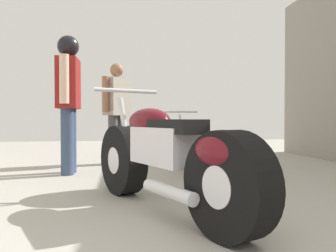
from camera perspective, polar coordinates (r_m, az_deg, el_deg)
The scene contains 5 objects.
ground_plane at distance 3.43m, azimuth -2.84°, elevation -10.92°, with size 15.85×15.85×0.00m, color #A8A399.
motorcycle_maroon_cruiser at distance 2.58m, azimuth -0.30°, elevation -5.37°, with size 1.09×2.03×1.00m.
motorcycle_black_naked at distance 4.92m, azimuth 3.48°, elevation -2.97°, with size 0.54×1.82×0.85m.
mechanic_in_blue at distance 5.48m, azimuth -8.61°, elevation 3.16°, with size 0.49×0.56×1.61m.
mechanic_with_helmet at distance 4.64m, azimuth -16.41°, elevation 5.64°, with size 0.28×0.71×1.81m.
Camera 1 is at (-0.30, -0.04, 0.72)m, focal length 36.21 mm.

